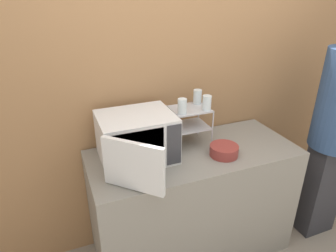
% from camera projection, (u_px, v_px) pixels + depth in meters
% --- Properties ---
extents(wall_back, '(8.00, 0.06, 2.60)m').
position_uv_depth(wall_back, '(175.00, 89.00, 2.33)').
color(wall_back, '#9E7047').
rests_on(wall_back, ground_plane).
extents(counter, '(1.53, 0.66, 0.93)m').
position_uv_depth(counter, '(192.00, 203.00, 2.37)').
color(counter, gray).
rests_on(counter, ground_plane).
extents(microwave, '(0.52, 0.69, 0.32)m').
position_uv_depth(microwave, '(136.00, 138.00, 2.01)').
color(microwave, silver).
rests_on(microwave, counter).
extents(dish_rack, '(0.28, 0.23, 0.29)m').
position_uv_depth(dish_rack, '(189.00, 118.00, 2.21)').
color(dish_rack, '#B2B2B7').
rests_on(dish_rack, counter).
extents(glass_front_left, '(0.06, 0.06, 0.11)m').
position_uv_depth(glass_front_left, '(182.00, 106.00, 2.06)').
color(glass_front_left, silver).
rests_on(glass_front_left, dish_rack).
extents(glass_back_right, '(0.06, 0.06, 0.11)m').
position_uv_depth(glass_back_right, '(197.00, 97.00, 2.24)').
color(glass_back_right, silver).
rests_on(glass_back_right, dish_rack).
extents(glass_front_right, '(0.06, 0.06, 0.11)m').
position_uv_depth(glass_front_right, '(207.00, 103.00, 2.12)').
color(glass_front_right, silver).
rests_on(glass_front_right, dish_rack).
extents(bowl, '(0.20, 0.20, 0.08)m').
position_uv_depth(bowl, '(224.00, 151.00, 2.12)').
color(bowl, maroon).
rests_on(bowl, counter).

